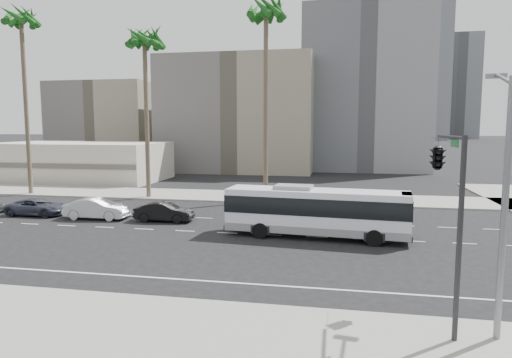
% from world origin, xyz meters
% --- Properties ---
extents(ground, '(700.00, 700.00, 0.00)m').
position_xyz_m(ground, '(0.00, 0.00, 0.00)').
color(ground, black).
rests_on(ground, ground).
extents(sidewalk_north, '(120.00, 7.00, 0.15)m').
position_xyz_m(sidewalk_north, '(0.00, 15.50, 0.07)').
color(sidewalk_north, gray).
rests_on(sidewalk_north, ground).
extents(sidewalk_south, '(120.00, 7.00, 0.15)m').
position_xyz_m(sidewalk_south, '(0.00, -15.50, 0.07)').
color(sidewalk_south, gray).
rests_on(sidewalk_south, ground).
extents(commercial_low, '(22.00, 12.16, 5.00)m').
position_xyz_m(commercial_low, '(-30.00, 25.99, 2.50)').
color(commercial_low, beige).
rests_on(commercial_low, ground).
extents(midrise_beige_west, '(24.00, 18.00, 18.00)m').
position_xyz_m(midrise_beige_west, '(-12.00, 45.00, 9.00)').
color(midrise_beige_west, slate).
rests_on(midrise_beige_west, ground).
extents(midrise_gray_center, '(20.00, 20.00, 26.00)m').
position_xyz_m(midrise_gray_center, '(8.00, 52.00, 13.00)').
color(midrise_gray_center, slate).
rests_on(midrise_gray_center, ground).
extents(midrise_beige_far, '(18.00, 16.00, 15.00)m').
position_xyz_m(midrise_beige_far, '(-38.00, 50.00, 7.50)').
color(midrise_beige_far, slate).
rests_on(midrise_beige_far, ground).
extents(civic_tower, '(42.00, 42.00, 129.00)m').
position_xyz_m(civic_tower, '(-2.00, 250.00, 38.83)').
color(civic_tower, beige).
rests_on(civic_tower, ground).
extents(highrise_right, '(26.00, 26.00, 70.00)m').
position_xyz_m(highrise_right, '(45.00, 230.00, 35.00)').
color(highrise_right, '#4E5259').
rests_on(highrise_right, ground).
extents(highrise_far, '(22.00, 22.00, 60.00)m').
position_xyz_m(highrise_far, '(70.00, 260.00, 30.00)').
color(highrise_far, '#4E5259').
rests_on(highrise_far, ground).
extents(city_bus, '(11.85, 3.66, 3.35)m').
position_xyz_m(city_bus, '(2.94, -0.07, 1.76)').
color(city_bus, white).
rests_on(city_bus, ground).
extents(car_a, '(1.67, 4.44, 1.45)m').
position_xyz_m(car_a, '(-8.63, 2.80, 0.72)').
color(car_a, black).
rests_on(car_a, ground).
extents(car_b, '(1.91, 4.98, 1.62)m').
position_xyz_m(car_b, '(-14.13, 2.68, 0.81)').
color(car_b, silver).
rests_on(car_b, ground).
extents(car_c, '(2.31, 4.88, 1.35)m').
position_xyz_m(car_c, '(-19.63, 3.11, 0.67)').
color(car_c, '#323546').
rests_on(car_c, ground).
extents(streetlight_corner, '(1.21, 4.30, 9.20)m').
position_xyz_m(streetlight_corner, '(9.77, -12.94, 5.18)').
color(streetlight_corner, slate).
rests_on(streetlight_corner, ground).
extents(traffic_signal, '(3.14, 4.13, 6.87)m').
position_xyz_m(traffic_signal, '(8.21, -10.60, 5.73)').
color(traffic_signal, '#262628').
rests_on(traffic_signal, ground).
extents(palm_near, '(5.65, 5.65, 18.99)m').
position_xyz_m(palm_near, '(-2.67, 13.52, 17.20)').
color(palm_near, brown).
rests_on(palm_near, ground).
extents(palm_mid, '(5.43, 5.43, 16.76)m').
position_xyz_m(palm_mid, '(-14.48, 13.09, 15.08)').
color(palm_mid, brown).
rests_on(palm_mid, ground).
extents(palm_far, '(5.63, 5.63, 19.34)m').
position_xyz_m(palm_far, '(-27.71, 13.00, 17.57)').
color(palm_far, brown).
rests_on(palm_far, ground).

